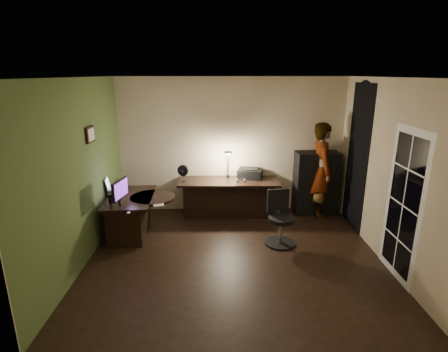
{
  "coord_description": "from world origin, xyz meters",
  "views": [
    {
      "loc": [
        -0.23,
        -4.89,
        2.75
      ],
      "look_at": [
        -0.15,
        1.05,
        1.0
      ],
      "focal_mm": 28.0,
      "sensor_mm": 36.0,
      "label": 1
    }
  ],
  "objects_px": {
    "cabinet": "(316,183)",
    "office_chair": "(281,219)",
    "monitor": "(119,197)",
    "person": "(321,170)",
    "desk_left": "(132,216)",
    "desk_right": "(229,198)"
  },
  "relations": [
    {
      "from": "desk_right",
      "to": "person",
      "type": "relative_size",
      "value": 1.05
    },
    {
      "from": "monitor",
      "to": "office_chair",
      "type": "xyz_separation_m",
      "value": [
        2.61,
        0.02,
        -0.41
      ]
    },
    {
      "from": "desk_right",
      "to": "monitor",
      "type": "distance_m",
      "value": 2.23
    },
    {
      "from": "office_chair",
      "to": "monitor",
      "type": "bearing_deg",
      "value": 171.55
    },
    {
      "from": "monitor",
      "to": "office_chair",
      "type": "relative_size",
      "value": 0.53
    },
    {
      "from": "person",
      "to": "desk_right",
      "type": "bearing_deg",
      "value": 91.09
    },
    {
      "from": "desk_right",
      "to": "person",
      "type": "xyz_separation_m",
      "value": [
        1.81,
        0.02,
        0.57
      ]
    },
    {
      "from": "desk_left",
      "to": "cabinet",
      "type": "relative_size",
      "value": 0.98
    },
    {
      "from": "desk_right",
      "to": "person",
      "type": "bearing_deg",
      "value": 1.41
    },
    {
      "from": "desk_right",
      "to": "monitor",
      "type": "xyz_separation_m",
      "value": [
        -1.78,
        -1.25,
        0.49
      ]
    },
    {
      "from": "desk_left",
      "to": "monitor",
      "type": "height_order",
      "value": "monitor"
    },
    {
      "from": "cabinet",
      "to": "person",
      "type": "relative_size",
      "value": 0.68
    },
    {
      "from": "desk_left",
      "to": "cabinet",
      "type": "bearing_deg",
      "value": 13.3
    },
    {
      "from": "cabinet",
      "to": "office_chair",
      "type": "distance_m",
      "value": 1.68
    },
    {
      "from": "monitor",
      "to": "cabinet",
      "type": "bearing_deg",
      "value": 33.03
    },
    {
      "from": "monitor",
      "to": "person",
      "type": "bearing_deg",
      "value": 30.98
    },
    {
      "from": "desk_right",
      "to": "office_chair",
      "type": "relative_size",
      "value": 2.18
    },
    {
      "from": "office_chair",
      "to": "person",
      "type": "height_order",
      "value": "person"
    },
    {
      "from": "monitor",
      "to": "person",
      "type": "relative_size",
      "value": 0.26
    },
    {
      "from": "monitor",
      "to": "person",
      "type": "distance_m",
      "value": 3.82
    },
    {
      "from": "desk_left",
      "to": "person",
      "type": "height_order",
      "value": "person"
    },
    {
      "from": "monitor",
      "to": "office_chair",
      "type": "bearing_deg",
      "value": 11.83
    }
  ]
}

